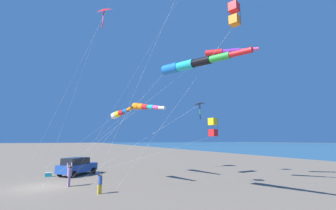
{
  "coord_description": "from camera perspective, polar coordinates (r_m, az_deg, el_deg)",
  "views": [
    {
      "loc": [
        -1.59,
        21.2,
        3.76
      ],
      "look_at": [
        -9.68,
        3.83,
        6.83
      ],
      "focal_mm": 23.38,
      "sensor_mm": 36.0,
      "label": 1
    }
  ],
  "objects": [
    {
      "name": "person_adult_flyer",
      "position": [
        20.57,
        -24.29,
        -15.98
      ],
      "size": [
        0.47,
        0.59,
        1.87
      ],
      "color": "#8E6B9E",
      "rests_on": "ground_plane"
    },
    {
      "name": "kite_box_teal_far_right",
      "position": [
        25.34,
        11.59,
        -5.69
      ],
      "size": [
        12.31,
        7.91,
        6.21
      ],
      "color": "yellow",
      "rests_on": "ground_plane"
    },
    {
      "name": "kite_box_magenta_far_left",
      "position": [
        16.0,
        16.82,
        21.73
      ],
      "size": [
        6.1,
        7.82,
        12.63
      ],
      "color": "red",
      "rests_on": "ground_plane"
    },
    {
      "name": "ground_plane",
      "position": [
        21.59,
        -30.39,
        -17.93
      ],
      "size": [
        600.0,
        600.0,
        0.0
      ],
      "primitive_type": "plane",
      "color": "#756654"
    },
    {
      "name": "parked_car",
      "position": [
        26.63,
        -22.64,
        -14.47
      ],
      "size": [
        4.4,
        4.3,
        1.85
      ],
      "color": "#1E479E",
      "rests_on": "ground_plane"
    },
    {
      "name": "kite_windsock_yellow_midlevel",
      "position": [
        20.54,
        -12.47,
        -2.13
      ],
      "size": [
        7.74,
        10.72,
        6.54
      ],
      "color": "white",
      "rests_on": "ground_plane"
    },
    {
      "name": "kite_windsock_striped_overhead",
      "position": [
        15.13,
        5.73,
        10.49
      ],
      "size": [
        8.72,
        13.51,
        9.29
      ],
      "color": "blue",
      "rests_on": "ground_plane"
    },
    {
      "name": "kite_delta_red_high_left",
      "position": [
        18.78,
        8.04,
        0.14
      ],
      "size": [
        8.92,
        8.72,
        7.01
      ],
      "color": "black",
      "rests_on": "ground_plane"
    },
    {
      "name": "kite_windsock_rainbow_low_near",
      "position": [
        24.32,
        -6.2,
        -0.43
      ],
      "size": [
        10.1,
        8.46,
        8.05
      ],
      "color": "orange",
      "rests_on": "ground_plane"
    },
    {
      "name": "cooler_box",
      "position": [
        26.86,
        -28.74,
        -15.6
      ],
      "size": [
        0.62,
        0.42,
        0.42
      ],
      "color": "#1EB7C6",
      "rests_on": "ground_plane"
    },
    {
      "name": "kite_delta_long_streamer_right",
      "position": [
        29.74,
        -16.38,
        22.58
      ],
      "size": [
        5.86,
        2.62,
        19.74
      ],
      "color": "red",
      "rests_on": "ground_plane"
    },
    {
      "name": "kite_windsock_black_fish_shape",
      "position": [
        20.63,
        14.13,
        13.24
      ],
      "size": [
        16.31,
        5.71,
        11.88
      ],
      "color": "red",
      "rests_on": "ground_plane"
    },
    {
      "name": "person_child_green_jacket",
      "position": [
        17.14,
        -17.33,
        -18.55
      ],
      "size": [
        0.51,
        0.42,
        1.52
      ],
      "color": "gold",
      "rests_on": "ground_plane"
    }
  ]
}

